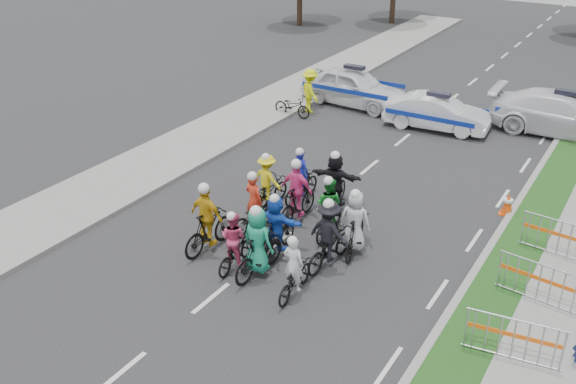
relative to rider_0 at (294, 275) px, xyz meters
The scene contains 26 objects.
ground 2.08m from the rider_0, 143.90° to the right, with size 90.00×90.00×0.00m, color #28282B.
curb_right 5.19m from the rider_0, 47.66° to the left, with size 0.20×60.00×0.12m, color gray.
grass_strip 5.68m from the rider_0, 42.42° to the left, with size 1.20×60.00×0.11m, color #234716.
sidewalk_left 8.99m from the rider_0, 154.83° to the left, with size 3.00×60.00×0.13m, color gray.
rider_0 is the anchor object (origin of this frame).
rider_1 1.25m from the rider_0, 167.29° to the left, with size 0.88×1.94×2.01m.
rider_2 1.94m from the rider_0, behind, with size 0.73×1.66×1.66m.
rider_3 3.09m from the rider_0, 169.08° to the left, with size 1.04×1.96×2.03m.
rider_4 1.61m from the rider_0, 87.12° to the left, with size 1.14×1.97×1.96m.
rider_5 1.97m from the rider_0, 134.96° to the left, with size 1.44×1.72×1.80m.
rider_6 3.30m from the rider_0, 140.51° to the left, with size 1.00×1.93×1.88m.
rider_7 2.53m from the rider_0, 81.26° to the left, with size 0.89×1.89×1.92m.
rider_8 3.07m from the rider_0, 102.52° to the left, with size 0.82×1.86×1.84m.
rider_9 3.71m from the rider_0, 119.47° to the left, with size 1.01×1.91×1.99m.
rider_10 4.72m from the rider_0, 130.76° to the left, with size 1.05×1.80×1.77m.
rider_11 4.64m from the rider_0, 105.45° to the left, with size 1.58×1.88×1.92m.
rider_12 5.08m from the rider_0, 118.55° to the left, with size 0.72×1.77×1.77m.
police_car_0 14.56m from the rider_0, 110.61° to the left, with size 1.90×4.72×1.61m, color white.
police_car_1 12.69m from the rider_0, 94.38° to the left, with size 1.43×4.10×1.35m, color white.
police_car_2 15.03m from the rider_0, 76.97° to the left, with size 2.26×5.56×1.61m, color white.
marshal_hiviz 13.37m from the rider_0, 117.99° to the left, with size 1.20×0.69×1.86m, color #DDE90C.
barrier_0 5.08m from the rider_0, ahead, with size 2.00×0.50×1.12m, color #A5A8AD, non-canonical shape.
barrier_1 5.72m from the rider_0, 27.42° to the left, with size 2.00×0.50×1.12m, color #A5A8AD, non-canonical shape.
barrier_2 7.13m from the rider_0, 44.63° to the left, with size 2.00×0.50×1.12m, color #A5A8AD, non-canonical shape.
cone_0 7.62m from the rider_0, 64.09° to the left, with size 0.40×0.40×0.70m.
parked_bike 12.78m from the rider_0, 121.22° to the left, with size 0.59×1.71×0.90m, color black.
Camera 1 is at (8.17, -9.85, 9.14)m, focal length 40.00 mm.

